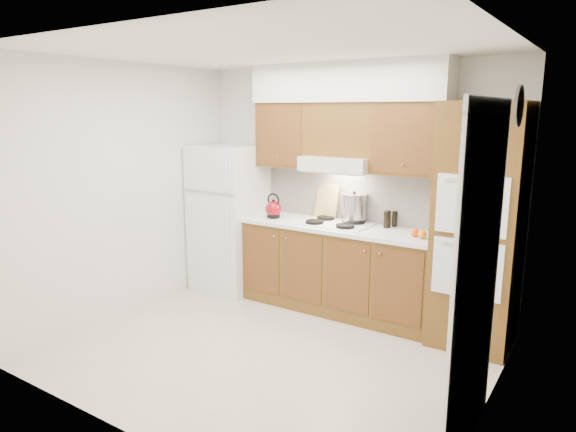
% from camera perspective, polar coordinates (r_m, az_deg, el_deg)
% --- Properties ---
extents(floor, '(3.60, 3.60, 0.00)m').
position_cam_1_polar(floor, '(4.76, -1.81, -14.80)').
color(floor, '#BCB5A5').
rests_on(floor, ground).
extents(ceiling, '(3.60, 3.60, 0.00)m').
position_cam_1_polar(ceiling, '(4.29, -2.04, 18.08)').
color(ceiling, white).
rests_on(ceiling, wall_back).
extents(wall_back, '(3.60, 0.02, 2.60)m').
position_cam_1_polar(wall_back, '(5.61, 6.93, 3.18)').
color(wall_back, white).
rests_on(wall_back, floor).
extents(wall_left, '(0.02, 3.00, 2.60)m').
position_cam_1_polar(wall_left, '(5.56, -17.30, 2.65)').
color(wall_left, white).
rests_on(wall_left, floor).
extents(wall_right, '(0.02, 3.00, 2.60)m').
position_cam_1_polar(wall_right, '(3.64, 21.99, -2.26)').
color(wall_right, white).
rests_on(wall_right, floor).
extents(fridge, '(0.75, 0.72, 1.72)m').
position_cam_1_polar(fridge, '(6.15, -6.50, -0.22)').
color(fridge, white).
rests_on(fridge, floor).
extents(base_cabinets, '(2.11, 0.60, 0.90)m').
position_cam_1_polar(base_cabinets, '(5.53, 5.56, -5.96)').
color(base_cabinets, brown).
rests_on(base_cabinets, floor).
extents(countertop, '(2.13, 0.62, 0.04)m').
position_cam_1_polar(countertop, '(5.40, 5.61, -1.23)').
color(countertop, white).
rests_on(countertop, base_cabinets).
extents(backsplash, '(2.11, 0.03, 0.56)m').
position_cam_1_polar(backsplash, '(5.60, 7.07, 2.33)').
color(backsplash, white).
rests_on(backsplash, countertop).
extents(oven_cabinet, '(0.70, 0.65, 2.20)m').
position_cam_1_polar(oven_cabinet, '(4.87, 20.46, -1.17)').
color(oven_cabinet, brown).
rests_on(oven_cabinet, floor).
extents(upper_cab_left, '(0.63, 0.33, 0.70)m').
position_cam_1_polar(upper_cab_left, '(5.77, -0.12, 8.99)').
color(upper_cab_left, brown).
rests_on(upper_cab_left, wall_back).
extents(upper_cab_right, '(0.73, 0.33, 0.70)m').
position_cam_1_polar(upper_cab_right, '(5.13, 13.50, 8.33)').
color(upper_cab_right, brown).
rests_on(upper_cab_right, wall_back).
extents(range_hood, '(0.75, 0.45, 0.15)m').
position_cam_1_polar(range_hood, '(5.39, 5.70, 5.81)').
color(range_hood, silver).
rests_on(range_hood, wall_back).
extents(upper_cab_over_hood, '(0.75, 0.33, 0.55)m').
position_cam_1_polar(upper_cab_over_hood, '(5.42, 6.07, 9.54)').
color(upper_cab_over_hood, brown).
rests_on(upper_cab_over_hood, range_hood).
extents(soffit, '(2.13, 0.36, 0.40)m').
position_cam_1_polar(soffit, '(5.39, 6.59, 14.57)').
color(soffit, silver).
rests_on(soffit, wall_back).
extents(cooktop, '(0.74, 0.50, 0.01)m').
position_cam_1_polar(cooktop, '(5.44, 5.24, -0.86)').
color(cooktop, white).
rests_on(cooktop, countertop).
extents(doorway, '(0.02, 0.90, 2.10)m').
position_cam_1_polar(doorway, '(3.38, 20.26, -7.59)').
color(doorway, black).
rests_on(doorway, floor).
extents(wall_clock, '(0.02, 0.30, 0.30)m').
position_cam_1_polar(wall_clock, '(4.09, 24.29, 11.06)').
color(wall_clock, '#3F3833').
rests_on(wall_clock, wall_right).
extents(kettle, '(0.19, 0.19, 0.18)m').
position_cam_1_polar(kettle, '(5.71, -1.63, 0.78)').
color(kettle, maroon).
rests_on(kettle, countertop).
extents(cutting_board, '(0.29, 0.13, 0.37)m').
position_cam_1_polar(cutting_board, '(5.70, 4.34, 1.73)').
color(cutting_board, tan).
rests_on(cutting_board, countertop).
extents(stock_pot, '(0.32, 0.32, 0.27)m').
position_cam_1_polar(stock_pot, '(5.50, 7.34, 0.96)').
color(stock_pot, '#B2B2B7').
rests_on(stock_pot, cooktop).
extents(condiment_a, '(0.05, 0.05, 0.18)m').
position_cam_1_polar(condiment_a, '(5.35, 11.09, -0.32)').
color(condiment_a, black).
rests_on(condiment_a, countertop).
extents(condiment_b, '(0.05, 0.05, 0.16)m').
position_cam_1_polar(condiment_b, '(5.40, 11.74, -0.31)').
color(condiment_b, black).
rests_on(condiment_b, countertop).
extents(condiment_c, '(0.07, 0.07, 0.17)m').
position_cam_1_polar(condiment_c, '(5.33, 10.89, -0.40)').
color(condiment_c, black).
rests_on(condiment_c, countertop).
extents(orange_near, '(0.10, 0.10, 0.08)m').
position_cam_1_polar(orange_near, '(4.96, 14.71, -2.00)').
color(orange_near, orange).
rests_on(orange_near, countertop).
extents(orange_far, '(0.08, 0.08, 0.08)m').
position_cam_1_polar(orange_far, '(5.03, 13.91, -1.79)').
color(orange_far, '#FA510D').
rests_on(orange_far, countertop).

